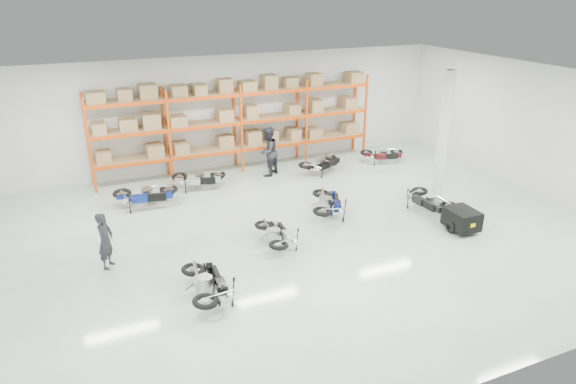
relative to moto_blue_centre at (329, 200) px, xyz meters
name	(u,v)px	position (x,y,z in m)	size (l,w,h in m)	color
room	(308,163)	(-1.20, -0.94, 1.70)	(18.00, 18.00, 18.00)	#B9CEB9
pallet_rack	(238,114)	(-1.20, 5.51, 1.71)	(11.28, 0.98, 3.62)	#E2470B
structural_column	(443,139)	(4.00, -0.44, 1.70)	(0.25, 0.25, 4.50)	white
moto_blue_centre	(329,200)	(0.00, 0.00, 0.00)	(0.79, 1.78, 1.09)	#071147
moto_silver_left	(277,231)	(-2.35, -1.34, -0.06)	(0.71, 1.60, 0.98)	silver
moto_black_far_left	(208,280)	(-4.87, -3.15, -0.01)	(0.78, 1.76, 1.08)	black
moto_touring_right	(429,197)	(3.16, -1.06, -0.03)	(0.75, 1.70, 1.04)	black
trailer	(462,219)	(3.16, -2.65, -0.14)	(0.88, 1.67, 0.70)	black
moto_back_a	(145,191)	(-5.33, 3.08, 0.02)	(0.82, 1.84, 1.13)	navy
moto_back_b	(198,175)	(-3.27, 4.00, -0.03)	(0.75, 1.69, 1.03)	#A6AAAF
moto_back_c	(322,160)	(1.66, 3.74, -0.03)	(0.75, 1.69, 1.03)	black
moto_back_d	(383,152)	(4.58, 3.82, -0.07)	(0.69, 1.56, 0.95)	#420D11
person_left	(105,241)	(-6.91, -0.60, 0.23)	(0.57, 0.37, 1.56)	#212229
person_back	(268,152)	(-0.41, 4.31, 0.43)	(0.94, 0.74, 1.94)	#212229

